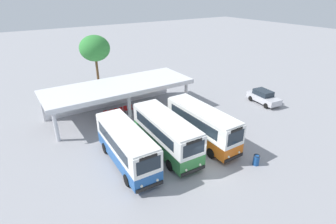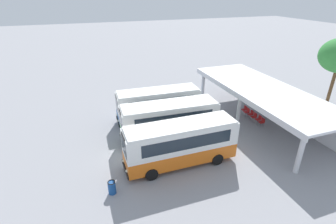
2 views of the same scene
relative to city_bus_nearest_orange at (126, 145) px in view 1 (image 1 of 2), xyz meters
The scene contains 14 objects.
ground_plane 6.24m from the city_bus_nearest_orange, 37.94° to the right, with size 180.00×180.00×0.00m, color #939399.
city_bus_nearest_orange is the anchor object (origin of this frame).
city_bus_second_in_row 3.56m from the city_bus_nearest_orange, ahead, with size 2.64×8.16×3.26m.
city_bus_middle_cream 7.14m from the city_bus_nearest_orange, ahead, with size 2.25×8.12×3.28m.
parked_car_flank 19.34m from the city_bus_nearest_orange, ahead, with size 2.21×4.30×1.62m.
terminal_canopy 10.37m from the city_bus_nearest_orange, 70.64° to the left, with size 15.88×5.85×3.40m.
waiting_chair_end_by_column 8.97m from the city_bus_nearest_orange, 80.13° to the left, with size 0.45×0.45×0.86m.
waiting_chair_second_from_end 9.01m from the city_bus_nearest_orange, 76.37° to the left, with size 0.45×0.45×0.86m.
waiting_chair_middle_seat 9.19m from the city_bus_nearest_orange, 72.86° to the left, with size 0.45×0.45×0.86m.
waiting_chair_fourth_seat 9.34m from the city_bus_nearest_orange, 69.35° to the left, with size 0.45×0.45×0.86m.
waiting_chair_fifth_seat 9.63m from the city_bus_nearest_orange, 66.25° to the left, with size 0.45×0.45×0.86m.
waiting_chair_far_end_seat 9.81m from the city_bus_nearest_orange, 62.94° to the left, with size 0.45×0.45×0.86m.
roadside_tree_behind_canopy 18.03m from the city_bus_nearest_orange, 77.49° to the left, with size 3.87×3.87×7.50m.
litter_bin_apron 10.32m from the city_bus_nearest_orange, 33.96° to the right, with size 0.49×0.49×0.90m.
Camera 1 is at (-11.45, -12.63, 12.73)m, focal length 28.05 mm.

